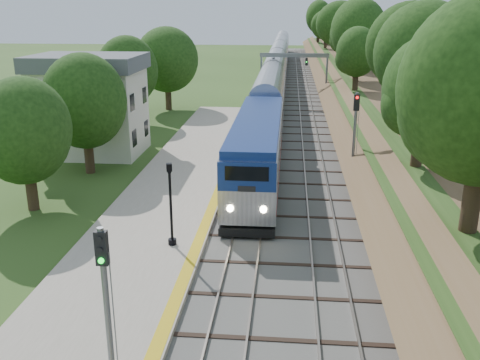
# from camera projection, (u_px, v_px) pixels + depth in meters

# --- Properties ---
(trackbed) EXTENTS (9.50, 170.00, 0.28)m
(trackbed) POSITION_uv_depth(u_px,v_px,m) (289.00, 97.00, 71.43)
(trackbed) COLOR #4C4944
(trackbed) RESTS_ON ground
(platform) EXTENTS (6.40, 68.00, 0.38)m
(platform) POSITION_uv_depth(u_px,v_px,m) (159.00, 218.00, 30.36)
(platform) COLOR #9F9380
(platform) RESTS_ON ground
(yellow_stripe) EXTENTS (0.55, 68.00, 0.01)m
(yellow_stripe) POSITION_uv_depth(u_px,v_px,m) (208.00, 216.00, 30.05)
(yellow_stripe) COLOR gold
(yellow_stripe) RESTS_ON platform
(embankment) EXTENTS (10.64, 170.00, 11.70)m
(embankment) POSITION_uv_depth(u_px,v_px,m) (353.00, 83.00, 70.12)
(embankment) COLOR brown
(embankment) RESTS_ON ground
(station_building) EXTENTS (8.60, 6.60, 8.00)m
(station_building) POSITION_uv_depth(u_px,v_px,m) (90.00, 104.00, 43.17)
(station_building) COLOR silver
(station_building) RESTS_ON ground
(signal_gantry) EXTENTS (8.40, 0.38, 6.20)m
(signal_gantry) POSITION_uv_depth(u_px,v_px,m) (294.00, 65.00, 65.17)
(signal_gantry) COLOR slate
(signal_gantry) RESTS_ON ground
(trees_behind_platform) EXTENTS (7.82, 53.32, 7.21)m
(trees_behind_platform) POSITION_uv_depth(u_px,v_px,m) (81.00, 124.00, 33.95)
(trees_behind_platform) COLOR #332316
(trees_behind_platform) RESTS_ON ground
(train) EXTENTS (3.02, 120.90, 4.43)m
(train) POSITION_uv_depth(u_px,v_px,m) (277.00, 69.00, 83.21)
(train) COLOR black
(train) RESTS_ON trackbed
(lamppost_far) EXTENTS (0.41, 0.41, 4.18)m
(lamppost_far) POSITION_uv_depth(u_px,v_px,m) (171.00, 209.00, 25.96)
(lamppost_far) COLOR black
(lamppost_far) RESTS_ON platform
(signal_platform) EXTENTS (0.33, 0.27, 5.70)m
(signal_platform) POSITION_uv_depth(u_px,v_px,m) (106.00, 301.00, 14.78)
(signal_platform) COLOR slate
(signal_platform) RESTS_ON platform
(signal_farside) EXTENTS (0.35, 0.28, 6.42)m
(signal_farside) POSITION_uv_depth(u_px,v_px,m) (355.00, 132.00, 33.88)
(signal_farside) COLOR slate
(signal_farside) RESTS_ON ground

